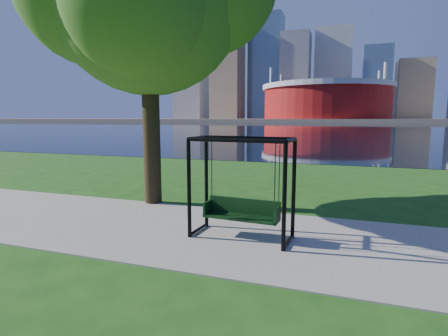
% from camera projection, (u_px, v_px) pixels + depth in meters
% --- Properties ---
extents(ground, '(900.00, 900.00, 0.00)m').
position_uv_depth(ground, '(231.00, 228.00, 8.00)').
color(ground, '#1E5114').
rests_on(ground, ground).
extents(path, '(120.00, 4.00, 0.03)m').
position_uv_depth(path, '(224.00, 234.00, 7.53)').
color(path, '#9E937F').
rests_on(path, ground).
extents(river, '(900.00, 180.00, 0.02)m').
position_uv_depth(river, '(336.00, 127.00, 103.48)').
color(river, black).
rests_on(river, ground).
extents(far_bank, '(900.00, 228.00, 2.00)m').
position_uv_depth(far_bank, '(342.00, 120.00, 294.30)').
color(far_bank, '#937F60').
rests_on(far_bank, ground).
extents(stadium, '(83.00, 83.00, 32.00)m').
position_uv_depth(stadium, '(326.00, 100.00, 229.18)').
color(stadium, maroon).
rests_on(stadium, far_bank).
extents(skyline, '(392.00, 66.00, 96.50)m').
position_uv_depth(skyline, '(339.00, 79.00, 303.27)').
color(skyline, gray).
rests_on(skyline, far_bank).
extents(swing, '(2.13, 1.04, 2.12)m').
position_uv_depth(swing, '(242.00, 190.00, 7.18)').
color(swing, black).
rests_on(swing, ground).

